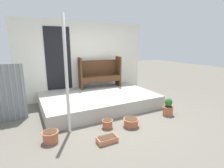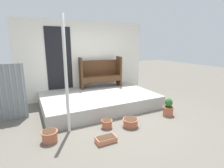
% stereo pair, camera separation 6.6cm
% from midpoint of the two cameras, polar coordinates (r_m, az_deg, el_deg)
% --- Properties ---
extents(ground_plane, '(24.00, 24.00, 0.00)m').
position_cam_midpoint_polar(ground_plane, '(4.53, 2.09, -11.23)').
color(ground_plane, '#666056').
extents(porch_slab, '(3.28, 2.22, 0.37)m').
position_cam_midpoint_polar(porch_slab, '(5.38, -4.06, -5.12)').
color(porch_slab, '#B2AFA8').
rests_on(porch_slab, ground_plane).
extents(house_wall, '(4.48, 0.08, 2.60)m').
position_cam_midpoint_polar(house_wall, '(6.19, -8.67, 7.77)').
color(house_wall, white).
rests_on(house_wall, ground_plane).
extents(support_post, '(0.07, 0.07, 2.43)m').
position_cam_midpoint_polar(support_post, '(3.65, -14.29, 2.37)').
color(support_post, silver).
rests_on(support_post, ground_plane).
extents(bench, '(1.47, 0.53, 1.05)m').
position_cam_midpoint_polar(bench, '(6.09, -3.51, 3.87)').
color(bench, '#4C2D19').
rests_on(bench, porch_slab).
extents(flower_pot_left, '(0.32, 0.32, 0.23)m').
position_cam_midpoint_polar(flower_pot_left, '(3.73, -19.19, -15.62)').
color(flower_pot_left, '#B26042').
rests_on(flower_pot_left, ground_plane).
extents(flower_pot_middle, '(0.26, 0.26, 0.19)m').
position_cam_midpoint_polar(flower_pot_middle, '(4.05, -1.21, -12.65)').
color(flower_pot_middle, '#B26042').
rests_on(flower_pot_middle, ground_plane).
extents(flower_pot_right, '(0.37, 0.37, 0.19)m').
position_cam_midpoint_polar(flower_pot_right, '(4.13, 6.53, -12.23)').
color(flower_pot_right, '#B26042').
rests_on(flower_pot_right, ground_plane).
extents(flower_pot_far_right, '(0.30, 0.30, 0.48)m').
position_cam_midpoint_polar(flower_pot_far_right, '(4.89, 18.28, -7.43)').
color(flower_pot_far_right, '#B26042').
rests_on(flower_pot_far_right, ground_plane).
extents(planter_box_rect, '(0.39, 0.21, 0.12)m').
position_cam_midpoint_polar(planter_box_rect, '(3.55, -1.42, -17.65)').
color(planter_box_rect, '#C67251').
rests_on(planter_box_rect, ground_plane).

